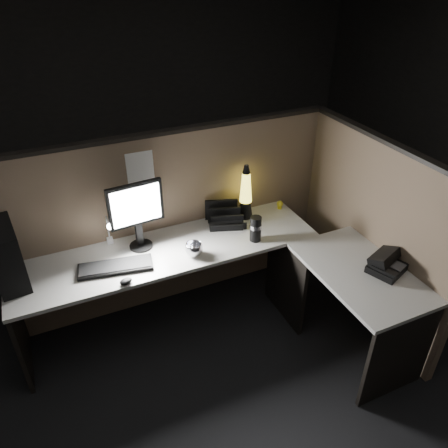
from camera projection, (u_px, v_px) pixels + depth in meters
name	position (u px, v px, depth m)	size (l,w,h in m)	color
floor	(219.00, 367.00, 3.25)	(6.00, 6.00, 0.00)	black
room_shell	(218.00, 169.00, 2.38)	(6.00, 6.00, 6.00)	silver
partition_back	(173.00, 221.00, 3.56)	(2.66, 0.06, 1.50)	brown
partition_right	(370.00, 236.00, 3.39)	(0.06, 1.66, 1.50)	brown
desk	(227.00, 280.00, 3.20)	(2.60, 1.60, 0.73)	#B0AEA6
pc_tower	(6.00, 255.00, 2.85)	(0.18, 0.40, 0.42)	black
monitor	(136.00, 210.00, 3.14)	(0.41, 0.17, 0.52)	black
keyboard	(116.00, 267.00, 3.07)	(0.52, 0.17, 0.03)	black
mouse	(126.00, 281.00, 2.93)	(0.09, 0.06, 0.03)	black
clip_lamp	(110.00, 231.00, 3.21)	(0.05, 0.20, 0.25)	white
organizer	(225.00, 218.00, 3.56)	(0.33, 0.31, 0.20)	black
lava_lamp	(246.00, 196.00, 3.56)	(0.13, 0.13, 0.47)	black
travel_mug	(256.00, 229.00, 3.32)	(0.09, 0.09, 0.20)	black
steel_mug	(194.00, 249.00, 3.18)	(0.13, 0.13, 0.10)	#BABAC1
figurine	(280.00, 204.00, 3.76)	(0.05, 0.05, 0.05)	yellow
pinned_paper	(140.00, 170.00, 3.18)	(0.20, 0.00, 0.29)	white
desk_phone	(385.00, 264.00, 3.03)	(0.30, 0.29, 0.14)	black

